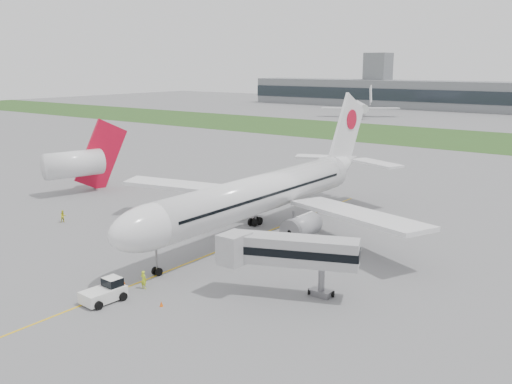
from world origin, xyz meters
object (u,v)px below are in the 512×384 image
Objects in this scene: pushback_tug at (106,291)px; ground_crew_near at (144,280)px; neighbor_aircraft at (78,163)px; airliner at (265,192)px; jet_bridge at (286,251)px.

pushback_tug is 2.23× the size of ground_crew_near.
pushback_tug is at bearing -19.47° from neighbor_aircraft.
jet_bridge is (14.04, -15.98, -1.10)m from airliner.
airliner is 4.22× the size of jet_bridge.
jet_bridge is 57.35m from neighbor_aircraft.
pushback_tug is at bearing 78.55° from ground_crew_near.
pushback_tug is 0.34× the size of jet_bridge.
jet_bridge is 6.63× the size of ground_crew_near.
airliner reaches higher than jet_bridge.
airliner reaches higher than ground_crew_near.
ground_crew_near is (-12.39, -7.29, -3.59)m from jet_bridge.
airliner is 12.56× the size of pushback_tug.
pushback_tug is 0.26× the size of neighbor_aircraft.
airliner reaches higher than pushback_tug.
pushback_tug is at bearing -87.91° from airliner.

